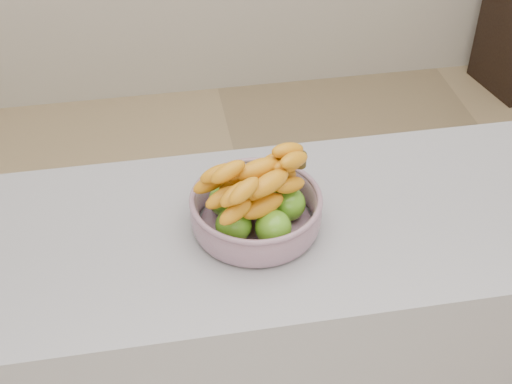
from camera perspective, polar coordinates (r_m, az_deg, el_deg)
The scene contains 2 objects.
counter at distance 1.99m, azimuth 4.68°, elevation -11.81°, with size 2.00×0.60×0.90m, color gray.
fruit_bowl at distance 1.59m, azimuth 0.01°, elevation -1.14°, with size 0.30×0.30×0.18m.
Camera 1 is at (-0.37, -1.28, 2.00)m, focal length 50.00 mm.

